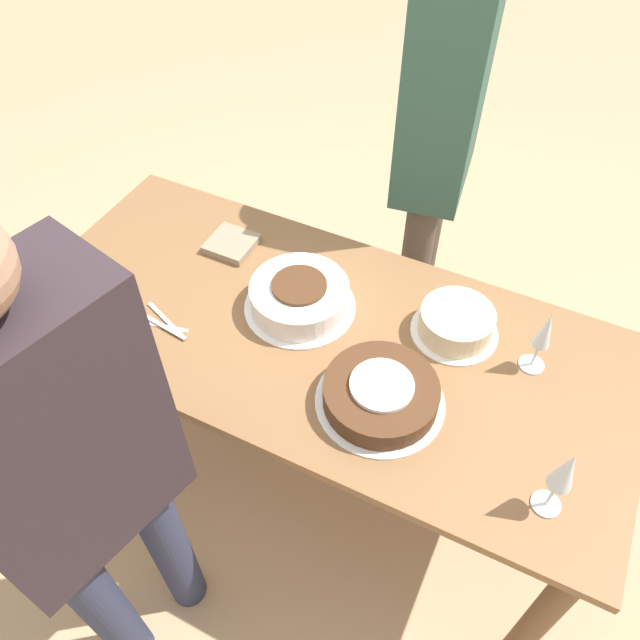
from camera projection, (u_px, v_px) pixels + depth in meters
ground_plane at (320, 461)px, 2.34m from camera, size 12.00×12.00×0.00m
dining_table at (320, 355)px, 1.86m from camera, size 1.77×0.80×0.76m
cake_center_white at (300, 297)px, 1.80m from camera, size 0.33×0.33×0.10m
cake_front_chocolate at (381, 394)px, 1.59m from camera, size 0.34×0.34×0.08m
cake_back_decorated at (456, 323)px, 1.74m from camera, size 0.25×0.25×0.08m
wine_glass_near at (544, 333)px, 1.59m from camera, size 0.07×0.07×0.21m
wine_glass_far at (565, 473)px, 1.32m from camera, size 0.07×0.07×0.23m
dessert_plate_left at (80, 300)px, 1.85m from camera, size 0.15×0.15×0.01m
fork_pile at (163, 324)px, 1.79m from camera, size 0.18×0.09×0.01m
napkin_stack at (232, 244)px, 2.00m from camera, size 0.14×0.14×0.03m
person_cutting at (72, 470)px, 1.24m from camera, size 0.31×0.44×1.63m
person_watching at (441, 126)px, 1.99m from camera, size 0.27×0.43×1.70m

